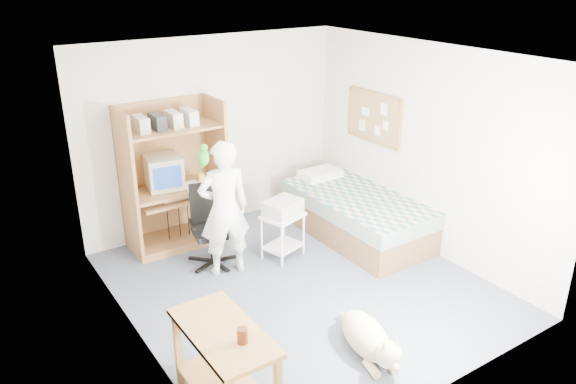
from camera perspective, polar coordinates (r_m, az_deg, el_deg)
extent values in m
plane|color=#4E586A|center=(6.31, 1.26, -9.39)|extent=(4.00, 4.00, 0.00)
cube|color=beige|center=(7.39, -7.59, 5.89)|extent=(3.60, 0.02, 2.50)
cube|color=beige|center=(6.89, 13.77, 4.21)|extent=(0.02, 4.00, 2.50)
cube|color=beige|center=(5.02, -15.76, -2.88)|extent=(0.02, 4.00, 2.50)
cube|color=white|center=(5.43, 1.48, 13.67)|extent=(3.60, 4.00, 0.02)
cube|color=brown|center=(6.80, -15.97, 0.60)|extent=(0.04, 0.60, 1.80)
cube|color=brown|center=(7.20, -7.23, 2.51)|extent=(0.04, 0.60, 1.80)
cube|color=brown|center=(7.23, -12.38, 2.26)|extent=(1.20, 0.02, 1.80)
cube|color=brown|center=(7.03, -11.38, 0.37)|extent=(1.12, 0.60, 0.04)
cube|color=brown|center=(7.00, -11.06, -0.59)|extent=(1.00, 0.50, 0.03)
cube|color=brown|center=(6.79, -11.87, 6.33)|extent=(1.12, 0.55, 0.03)
cube|color=brown|center=(7.31, -10.98, -4.65)|extent=(1.12, 0.60, 0.10)
cube|color=brown|center=(7.35, 6.94, -3.12)|extent=(1.00, 2.00, 0.36)
cube|color=teal|center=(7.23, 7.04, -1.11)|extent=(1.02, 2.02, 0.20)
cube|color=white|center=(7.76, 3.28, 1.79)|extent=(0.55, 0.35, 0.12)
cube|color=brown|center=(4.39, -6.60, -13.98)|extent=(0.50, 1.00, 0.04)
cube|color=brown|center=(4.88, -11.09, -15.57)|extent=(0.05, 0.05, 0.70)
cube|color=brown|center=(5.01, -6.76, -14.18)|extent=(0.05, 0.05, 0.70)
cube|color=olive|center=(7.43, 8.72, 7.50)|extent=(0.03, 0.90, 0.60)
cube|color=brown|center=(7.35, 8.84, 9.84)|extent=(0.04, 0.94, 0.04)
cube|color=brown|center=(7.51, 8.56, 5.22)|extent=(0.04, 0.94, 0.04)
cylinder|color=black|center=(6.76, -7.59, -6.94)|extent=(0.53, 0.53, 0.05)
cylinder|color=black|center=(6.68, -7.66, -5.67)|extent=(0.05, 0.05, 0.36)
cube|color=black|center=(6.58, -7.75, -4.03)|extent=(0.48, 0.48, 0.07)
cube|color=black|center=(6.64, -8.35, -1.03)|extent=(0.38, 0.13, 0.49)
cube|color=black|center=(6.48, -9.71, -3.28)|extent=(0.09, 0.27, 0.04)
cube|color=black|center=(6.57, -5.94, -2.68)|extent=(0.09, 0.27, 0.04)
imported|color=white|center=(6.24, -6.50, -1.74)|extent=(0.64, 0.48, 1.58)
ellipsoid|color=#148B1A|center=(5.95, -8.56, 3.50)|extent=(0.12, 0.12, 0.19)
sphere|color=#148B1A|center=(5.88, -8.54, 4.47)|extent=(0.08, 0.08, 0.08)
cone|color=#E04813|center=(5.84, -8.44, 4.36)|extent=(0.04, 0.04, 0.03)
cylinder|color=#148B1A|center=(6.02, -8.61, 2.67)|extent=(0.05, 0.13, 0.11)
ellipsoid|color=tan|center=(5.33, 7.86, -14.22)|extent=(0.49, 0.77, 0.32)
sphere|color=tan|center=(5.02, 10.14, -15.95)|extent=(0.24, 0.24, 0.24)
cone|color=tan|center=(4.91, 9.73, -15.26)|extent=(0.07, 0.07, 0.09)
cone|color=tan|center=(4.96, 10.96, -14.90)|extent=(0.07, 0.07, 0.09)
ellipsoid|color=tan|center=(4.98, 10.71, -16.94)|extent=(0.11, 0.14, 0.08)
cylinder|color=tan|center=(5.64, 5.97, -12.62)|extent=(0.11, 0.23, 0.11)
cube|color=white|center=(6.63, -0.54, -2.44)|extent=(0.55, 0.49, 0.04)
cube|color=white|center=(6.81, -0.53, -5.49)|extent=(0.51, 0.44, 0.03)
cylinder|color=white|center=(6.54, -1.28, -5.48)|extent=(0.03, 0.03, 0.54)
cylinder|color=white|center=(6.74, 1.66, -4.58)|extent=(0.03, 0.03, 0.54)
cylinder|color=white|center=(6.77, -2.72, -4.44)|extent=(0.03, 0.03, 0.54)
cylinder|color=white|center=(6.97, 0.16, -3.61)|extent=(0.03, 0.03, 0.54)
cube|color=#B7B6B2|center=(6.59, -0.55, -1.58)|extent=(0.50, 0.43, 0.18)
cube|color=beige|center=(6.96, -12.52, 2.04)|extent=(0.48, 0.50, 0.39)
cube|color=navy|center=(6.76, -12.13, 1.46)|extent=(0.33, 0.07, 0.27)
cube|color=beige|center=(6.95, -10.99, -0.48)|extent=(0.45, 0.16, 0.03)
cylinder|color=yellow|center=(7.08, -8.78, 1.41)|extent=(0.08, 0.08, 0.12)
cylinder|color=#3E1909|center=(4.21, -4.66, -14.34)|extent=(0.08, 0.08, 0.12)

